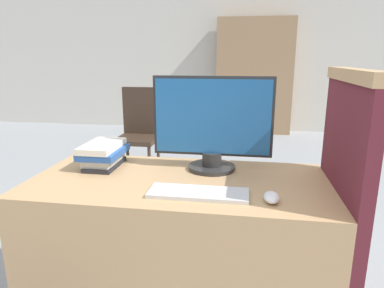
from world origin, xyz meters
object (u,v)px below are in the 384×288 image
object	(u,v)px
book_stack	(103,154)
mouse	(271,197)
far_chair	(139,128)
monitor	(212,125)
keyboard	(198,193)

from	to	relation	value
book_stack	mouse	bearing A→B (deg)	-21.22
mouse	far_chair	size ratio (longest dim) A/B	0.11
monitor	keyboard	world-z (taller)	monitor
keyboard	mouse	xyz separation A→B (m)	(0.29, -0.02, 0.01)
monitor	far_chair	world-z (taller)	monitor
keyboard	book_stack	world-z (taller)	book_stack
monitor	mouse	bearing A→B (deg)	-53.06
monitor	far_chair	size ratio (longest dim) A/B	0.60
monitor	book_stack	size ratio (longest dim) A/B	2.11
mouse	far_chair	world-z (taller)	far_chair
keyboard	book_stack	xyz separation A→B (m)	(-0.54, 0.30, 0.06)
monitor	mouse	size ratio (longest dim) A/B	5.73
keyboard	mouse	distance (m)	0.29
mouse	keyboard	bearing A→B (deg)	175.96
mouse	book_stack	xyz separation A→B (m)	(-0.83, 0.32, 0.05)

